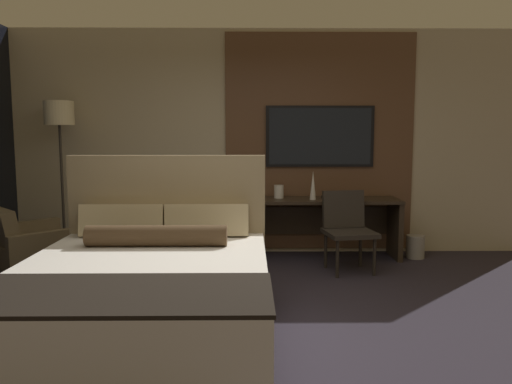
{
  "coord_description": "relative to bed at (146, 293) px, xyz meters",
  "views": [
    {
      "loc": [
        -0.03,
        -3.73,
        1.51
      ],
      "look_at": [
        0.02,
        1.03,
        0.95
      ],
      "focal_mm": 35.0,
      "sensor_mm": 36.0,
      "label": 1
    }
  ],
  "objects": [
    {
      "name": "bed",
      "position": [
        0.0,
        0.0,
        0.0
      ],
      "size": [
        1.79,
        2.23,
        1.32
      ],
      "color": "#33281E",
      "rests_on": "ground_plane"
    },
    {
      "name": "tv",
      "position": [
        1.63,
        2.72,
        1.12
      ],
      "size": [
        1.35,
        0.04,
        0.76
      ],
      "color": "black"
    },
    {
      "name": "waste_bin",
      "position": [
        2.78,
        2.42,
        -0.21
      ],
      "size": [
        0.22,
        0.22,
        0.28
      ],
      "color": "gray",
      "rests_on": "ground_plane"
    },
    {
      "name": "vase_tall",
      "position": [
        1.51,
        2.37,
        0.55
      ],
      "size": [
        0.08,
        0.08,
        0.34
      ],
      "color": "silver",
      "rests_on": "desk"
    },
    {
      "name": "ground_plane",
      "position": [
        0.79,
        0.2,
        -0.35
      ],
      "size": [
        16.0,
        16.0,
        0.0
      ],
      "primitive_type": "plane",
      "color": "#28232D"
    },
    {
      "name": "floor_lamp",
      "position": [
        -1.48,
        2.41,
        1.24
      ],
      "size": [
        0.34,
        0.34,
        1.89
      ],
      "color": "#282623",
      "rests_on": "ground_plane"
    },
    {
      "name": "armchair_by_window",
      "position": [
        -1.54,
        1.66,
        -0.1
      ],
      "size": [
        1.19,
        1.19,
        0.77
      ],
      "rotation": [
        0.0,
        0.0,
        2.33
      ],
      "color": "brown",
      "rests_on": "ground_plane"
    },
    {
      "name": "book",
      "position": [
        1.75,
        2.46,
        0.39
      ],
      "size": [
        0.23,
        0.17,
        0.03
      ],
      "color": "#332D28",
      "rests_on": "desk"
    },
    {
      "name": "wall_back_tv_panel",
      "position": [
        0.91,
        2.79,
        1.05
      ],
      "size": [
        7.2,
        0.09,
        2.8
      ],
      "color": "#BCAD8E",
      "rests_on": "ground_plane"
    },
    {
      "name": "desk",
      "position": [
        1.63,
        2.49,
        0.15
      ],
      "size": [
        1.86,
        0.57,
        0.73
      ],
      "color": "#2D2319",
      "rests_on": "ground_plane"
    },
    {
      "name": "desk_chair",
      "position": [
        1.83,
        1.9,
        0.17
      ],
      "size": [
        0.59,
        0.59,
        0.88
      ],
      "rotation": [
        0.0,
        0.0,
        0.16
      ],
      "color": "#28231E",
      "rests_on": "ground_plane"
    },
    {
      "name": "vase_short",
      "position": [
        1.11,
        2.51,
        0.46
      ],
      "size": [
        0.12,
        0.12,
        0.16
      ],
      "color": "silver",
      "rests_on": "desk"
    }
  ]
}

